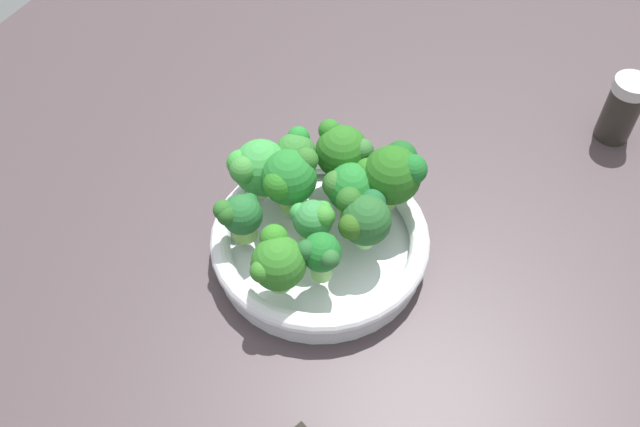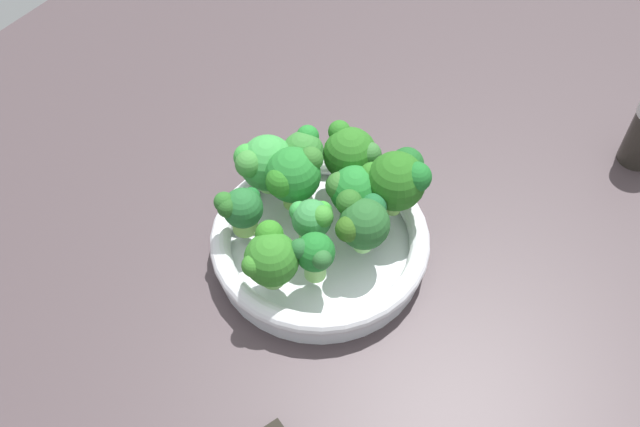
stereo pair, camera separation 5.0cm
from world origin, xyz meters
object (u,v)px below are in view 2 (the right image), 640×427
(broccoli_floret_9, at_px, (303,153))
(broccoli_floret_1, at_px, (351,153))
(broccoli_floret_3, at_px, (363,222))
(bowl, at_px, (320,242))
(broccoli_floret_4, at_px, (313,219))
(broccoli_floret_2, at_px, (241,209))
(broccoli_floret_6, at_px, (270,258))
(broccoli_floret_0, at_px, (293,176))
(broccoli_floret_7, at_px, (314,254))
(broccoli_floret_8, at_px, (399,179))
(broccoli_floret_5, at_px, (264,163))
(broccoli_floret_10, at_px, (355,190))

(broccoli_floret_9, bearing_deg, broccoli_floret_1, -58.42)
(broccoli_floret_3, bearing_deg, broccoli_floret_1, 38.56)
(bowl, bearing_deg, broccoli_floret_4, 176.77)
(broccoli_floret_2, bearing_deg, broccoli_floret_6, -119.60)
(broccoli_floret_4, xyz_separation_m, broccoli_floret_6, (-0.06, 0.01, 0.00))
(broccoli_floret_0, height_order, broccoli_floret_4, broccoli_floret_0)
(broccoli_floret_7, bearing_deg, broccoli_floret_4, 35.27)
(broccoli_floret_2, height_order, broccoli_floret_8, broccoli_floret_8)
(broccoli_floret_1, bearing_deg, broccoli_floret_5, 131.42)
(broccoli_floret_2, height_order, broccoli_floret_3, broccoli_floret_3)
(broccoli_floret_0, distance_m, broccoli_floret_1, 0.07)
(broccoli_floret_4, distance_m, broccoli_floret_9, 0.09)
(bowl, height_order, broccoli_floret_9, broccoli_floret_9)
(broccoli_floret_7, bearing_deg, broccoli_floret_0, 46.67)
(broccoli_floret_1, height_order, broccoli_floret_4, broccoli_floret_1)
(bowl, distance_m, broccoli_floret_9, 0.10)
(broccoli_floret_5, height_order, broccoli_floret_9, broccoli_floret_5)
(broccoli_floret_3, xyz_separation_m, broccoli_floret_10, (0.03, 0.03, -0.00))
(broccoli_floret_10, bearing_deg, broccoli_floret_2, 134.05)
(bowl, bearing_deg, broccoli_floret_6, 174.38)
(bowl, relative_size, broccoli_floret_8, 3.04)
(broccoli_floret_2, xyz_separation_m, broccoli_floret_7, (-0.01, -0.10, 0.00))
(broccoli_floret_9, relative_size, broccoli_floret_10, 1.03)
(broccoli_floret_2, xyz_separation_m, broccoli_floret_10, (0.08, -0.09, 0.00))
(broccoli_floret_0, relative_size, broccoli_floret_5, 1.11)
(bowl, height_order, broccoli_floret_10, broccoli_floret_10)
(broccoli_floret_5, bearing_deg, broccoli_floret_1, -48.58)
(broccoli_floret_0, height_order, broccoli_floret_8, broccoli_floret_8)
(broccoli_floret_3, distance_m, broccoli_floret_6, 0.10)
(broccoli_floret_6, bearing_deg, broccoli_floret_9, 21.11)
(broccoli_floret_0, relative_size, broccoli_floret_9, 1.19)
(bowl, relative_size, broccoli_floret_2, 4.26)
(broccoli_floret_3, height_order, broccoli_floret_9, same)
(broccoli_floret_7, bearing_deg, broccoli_floret_1, 16.62)
(broccoli_floret_1, relative_size, broccoli_floret_5, 1.00)
(broccoli_floret_8, relative_size, broccoli_floret_10, 1.26)
(broccoli_floret_5, height_order, broccoli_floret_8, broccoli_floret_8)
(bowl, bearing_deg, broccoli_floret_3, -79.00)
(broccoli_floret_3, distance_m, broccoli_floret_9, 0.12)
(broccoli_floret_0, xyz_separation_m, broccoli_floret_6, (-0.09, -0.04, -0.01))
(bowl, xyz_separation_m, broccoli_floret_5, (0.02, 0.09, 0.06))
(broccoli_floret_4, height_order, broccoli_floret_9, broccoli_floret_9)
(broccoli_floret_6, distance_m, broccoli_floret_9, 0.14)
(bowl, distance_m, broccoli_floret_7, 0.08)
(broccoli_floret_5, distance_m, broccoli_floret_7, 0.13)
(bowl, xyz_separation_m, broccoli_floret_7, (-0.05, -0.03, 0.06))
(bowl, relative_size, broccoli_floret_4, 4.25)
(bowl, xyz_separation_m, broccoli_floret_3, (0.01, -0.05, 0.06))
(broccoli_floret_0, bearing_deg, broccoli_floret_1, -24.42)
(bowl, relative_size, broccoli_floret_6, 3.74)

